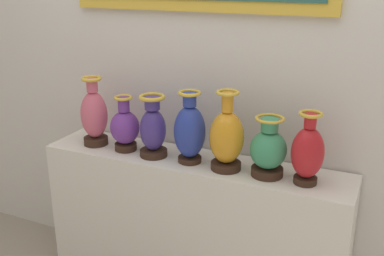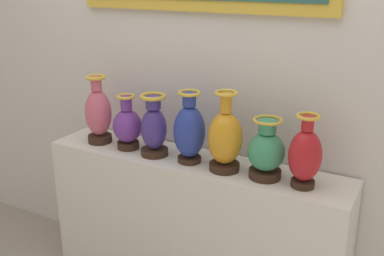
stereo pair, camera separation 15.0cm
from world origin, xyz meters
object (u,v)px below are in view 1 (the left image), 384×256
Objects in this scene: vase_indigo at (153,129)px; vase_cobalt at (190,131)px; vase_violet at (125,127)px; vase_crimson at (308,152)px; vase_amber at (227,138)px; vase_rose at (94,115)px; vase_jade at (268,150)px.

vase_indigo is 0.89× the size of vase_cobalt.
vase_violet is 1.01m from vase_crimson.
vase_violet is 0.81× the size of vase_cobalt.
vase_amber is at bearing -1.06° from vase_violet.
vase_amber is at bearing -2.25° from vase_cobalt.
vase_jade is at bearing -0.15° from vase_rose.
vase_amber is at bearing -0.99° from vase_rose.
vase_violet is at bearing 179.55° from vase_cobalt.
vase_cobalt is at bearing -179.54° from vase_jade.
vase_cobalt is at bearing 2.11° from vase_indigo.
vase_indigo is 0.83× the size of vase_amber.
vase_violet is (0.21, -0.00, -0.04)m from vase_rose.
vase_amber is (0.61, -0.01, 0.04)m from vase_violet.
vase_violet is at bearing -0.77° from vase_rose.
vase_rose is at bearing 179.44° from vase_cobalt.
vase_jade is at bearing 3.07° from vase_amber.
vase_jade is (0.63, 0.01, -0.02)m from vase_indigo.
vase_cobalt is at bearing -0.45° from vase_violet.
vase_violet is 0.61m from vase_amber.
vase_indigo is at bearing -179.88° from vase_crimson.
vase_rose is 1.28× the size of vase_violet.
vase_indigo is 0.63m from vase_jade.
vase_crimson is (0.40, 0.00, -0.01)m from vase_amber.
vase_rose is 1.17× the size of vase_indigo.
vase_cobalt is 0.93× the size of vase_amber.
vase_amber is (0.42, -0.00, 0.01)m from vase_indigo.
vase_indigo is (0.39, -0.01, -0.02)m from vase_rose.
vase_indigo is at bearing -2.03° from vase_rose.
vase_jade is (0.21, 0.01, -0.03)m from vase_amber.
vase_amber reaches higher than vase_crimson.
vase_jade is 0.85× the size of vase_crimson.
vase_rose reaches higher than vase_crimson.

